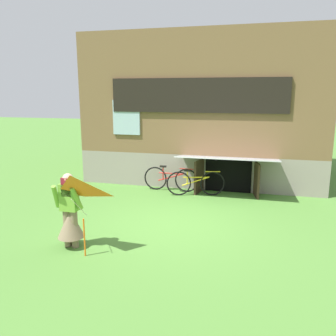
{
  "coord_description": "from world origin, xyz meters",
  "views": [
    {
      "loc": [
        1.81,
        -7.59,
        3.01
      ],
      "look_at": [
        -0.26,
        0.49,
        1.21
      ],
      "focal_mm": 37.32,
      "sensor_mm": 36.0,
      "label": 1
    }
  ],
  "objects_px": {
    "person": "(70,217)",
    "kite": "(71,197)",
    "bicycle_red": "(171,179)",
    "bicycle_yellow": "(195,183)"
  },
  "relations": [
    {
      "from": "bicycle_red",
      "to": "person",
      "type": "bearing_deg",
      "value": -100.42
    },
    {
      "from": "kite",
      "to": "person",
      "type": "bearing_deg",
      "value": 124.63
    },
    {
      "from": "person",
      "to": "bicycle_red",
      "type": "height_order",
      "value": "person"
    },
    {
      "from": "kite",
      "to": "bicycle_red",
      "type": "distance_m",
      "value": 5.05
    },
    {
      "from": "person",
      "to": "bicycle_yellow",
      "type": "xyz_separation_m",
      "value": [
        1.78,
        4.12,
        -0.25
      ]
    },
    {
      "from": "person",
      "to": "kite",
      "type": "relative_size",
      "value": 1.0
    },
    {
      "from": "bicycle_red",
      "to": "bicycle_yellow",
      "type": "bearing_deg",
      "value": -18.65
    },
    {
      "from": "person",
      "to": "bicycle_red",
      "type": "relative_size",
      "value": 0.86
    },
    {
      "from": "person",
      "to": "kite",
      "type": "height_order",
      "value": "kite"
    },
    {
      "from": "bicycle_yellow",
      "to": "bicycle_red",
      "type": "bearing_deg",
      "value": 145.71
    }
  ]
}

